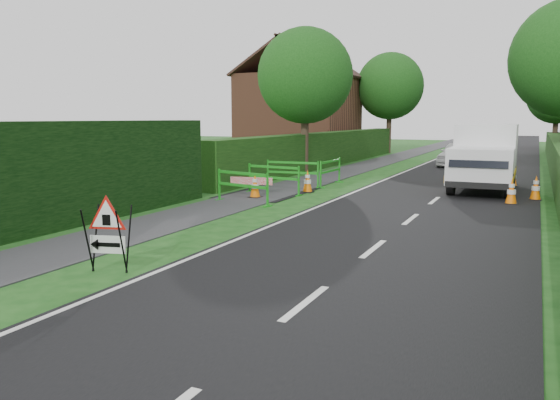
% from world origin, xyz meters
% --- Properties ---
extents(ground, '(120.00, 120.00, 0.00)m').
position_xyz_m(ground, '(0.00, 0.00, 0.00)').
color(ground, '#164513').
rests_on(ground, ground).
extents(road_surface, '(6.00, 90.00, 0.02)m').
position_xyz_m(road_surface, '(2.50, 35.00, 0.00)').
color(road_surface, black).
rests_on(road_surface, ground).
extents(footpath, '(2.00, 90.00, 0.02)m').
position_xyz_m(footpath, '(-3.00, 35.00, 0.01)').
color(footpath, '#2D2D30').
rests_on(footpath, ground).
extents(hedge_west_far, '(1.00, 24.00, 1.80)m').
position_xyz_m(hedge_west_far, '(-5.00, 22.00, 0.00)').
color(hedge_west_far, '#14380F').
rests_on(hedge_west_far, ground).
extents(house_west, '(7.50, 7.40, 7.88)m').
position_xyz_m(house_west, '(-10.00, 30.00, 2.90)').
color(house_west, brown).
rests_on(house_west, ground).
extents(tree_nw, '(4.40, 4.40, 6.70)m').
position_xyz_m(tree_nw, '(-4.60, 18.00, 4.48)').
color(tree_nw, '#2D2116').
rests_on(tree_nw, ground).
extents(tree_fw, '(4.80, 4.80, 7.24)m').
position_xyz_m(tree_fw, '(-4.60, 34.00, 4.83)').
color(tree_fw, '#2D2116').
rests_on(tree_fw, ground).
extents(tree_fe, '(4.20, 4.20, 6.33)m').
position_xyz_m(tree_fe, '(6.40, 38.00, 4.22)').
color(tree_fe, '#2D2116').
rests_on(tree_fe, ground).
extents(triangle_sign, '(0.94, 0.94, 1.11)m').
position_xyz_m(triangle_sign, '(-1.08, 0.99, 0.77)').
color(triangle_sign, black).
rests_on(triangle_sign, ground).
extents(works_van, '(2.10, 5.18, 2.35)m').
position_xyz_m(works_van, '(3.64, 14.91, 1.24)').
color(works_van, silver).
rests_on(works_van, ground).
extents(traffic_cone_0, '(0.38, 0.38, 0.79)m').
position_xyz_m(traffic_cone_0, '(4.69, 11.84, 0.39)').
color(traffic_cone_0, black).
rests_on(traffic_cone_0, ground).
extents(traffic_cone_1, '(0.38, 0.38, 0.79)m').
position_xyz_m(traffic_cone_1, '(5.35, 13.07, 0.39)').
color(traffic_cone_1, black).
rests_on(traffic_cone_1, ground).
extents(traffic_cone_2, '(0.38, 0.38, 0.79)m').
position_xyz_m(traffic_cone_2, '(4.54, 16.57, 0.39)').
color(traffic_cone_2, black).
rests_on(traffic_cone_2, ground).
extents(traffic_cone_3, '(0.38, 0.38, 0.79)m').
position_xyz_m(traffic_cone_3, '(-2.90, 9.76, 0.39)').
color(traffic_cone_3, black).
rests_on(traffic_cone_3, ground).
extents(traffic_cone_4, '(0.38, 0.38, 0.79)m').
position_xyz_m(traffic_cone_4, '(-1.85, 11.67, 0.39)').
color(traffic_cone_4, black).
rests_on(traffic_cone_4, ground).
extents(ped_barrier_0, '(2.08, 0.85, 1.00)m').
position_xyz_m(ped_barrier_0, '(-2.69, 8.54, 0.63)').
color(ped_barrier_0, '#1A901A').
rests_on(ped_barrier_0, ground).
extents(ped_barrier_1, '(2.09, 0.61, 1.00)m').
position_xyz_m(ped_barrier_1, '(-2.77, 10.85, 0.63)').
color(ped_barrier_1, '#1A901A').
rests_on(ped_barrier_1, ground).
extents(ped_barrier_2, '(2.08, 0.47, 1.00)m').
position_xyz_m(ped_barrier_2, '(-2.92, 12.80, 0.63)').
color(ped_barrier_2, '#1A901A').
rests_on(ped_barrier_2, ground).
extents(ped_barrier_3, '(0.39, 2.07, 1.00)m').
position_xyz_m(ped_barrier_3, '(-1.85, 13.98, 0.63)').
color(ped_barrier_3, '#1A901A').
rests_on(ped_barrier_3, ground).
extents(redwhite_plank, '(1.49, 0.29, 0.25)m').
position_xyz_m(redwhite_plank, '(-3.44, 10.50, 0.00)').
color(redwhite_plank, red).
rests_on(redwhite_plank, ground).
extents(hatchback_car, '(1.85, 4.04, 1.34)m').
position_xyz_m(hatchback_car, '(1.49, 24.68, 0.67)').
color(hatchback_car, silver).
rests_on(hatchback_car, ground).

